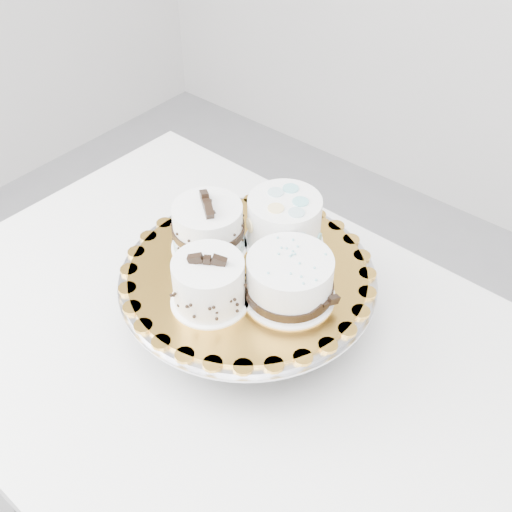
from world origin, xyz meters
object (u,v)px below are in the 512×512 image
Objects in this scene: cake_banded at (208,229)px; cake_swirl at (209,283)px; cake_stand at (248,289)px; cake_dots at (284,221)px; table at (243,386)px; cake_board at (248,272)px; cake_ribbon at (290,280)px.

cake_swirl is at bearing -9.94° from cake_banded.
cake_dots is (0.00, 0.09, 0.08)m from cake_stand.
cake_swirl is at bearing -68.20° from cake_dots.
cake_stand is 2.81× the size of cake_swirl.
cake_dots reaches higher than table.
cake_banded is at bearing 154.81° from table.
cake_board is 0.10m from cake_dots.
cake_banded is 1.01× the size of cake_dots.
table is 0.21m from cake_board.
cake_dots is at bearing 89.88° from cake_board.
cake_swirl is 0.11m from cake_ribbon.
cake_board is at bearing -68.13° from cake_dots.
cake_dots is (0.08, 0.08, 0.01)m from cake_banded.
cake_dots is (0.00, 0.09, 0.04)m from cake_board.
cake_stand is at bearing 122.47° from table.
cake_stand is 0.04m from cake_board.
cake_banded reaches higher than cake_board.
cake_stand is 0.11m from cake_ribbon.
cake_swirl reaches higher than cake_board.
cake_board is at bearing 34.42° from cake_banded.
cake_dots is at bearing 146.78° from cake_ribbon.
cake_ribbon is (0.08, -0.09, -0.01)m from cake_dots.
table is 7.64× the size of cake_ribbon.
cake_board is at bearing 122.47° from table.
cake_banded is (-0.08, 0.00, 0.07)m from cake_stand.
cake_stand is (-0.03, 0.05, 0.16)m from table.
cake_ribbon reaches higher than cake_stand.
cake_stand is at bearing -68.13° from cake_dots.
cake_swirl is 0.94× the size of cake_ribbon.
cake_banded is at bearing 101.10° from cake_swirl.
cake_banded reaches higher than cake_dots.
cake_board is (-0.03, 0.05, 0.20)m from table.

